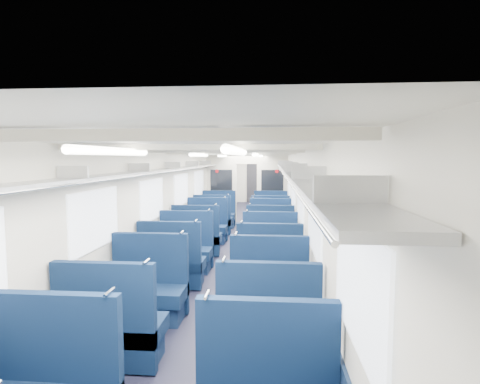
{
  "coord_description": "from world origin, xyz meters",
  "views": [
    {
      "loc": [
        0.86,
        -9.8,
        2.2
      ],
      "look_at": [
        -0.13,
        1.89,
        1.14
      ],
      "focal_mm": 28.36,
      "sensor_mm": 36.0,
      "label": 1
    }
  ],
  "objects_px": {
    "seat_11": "(270,254)",
    "seat_16": "(213,222)",
    "seat_12": "(197,239)",
    "seat_18": "(218,216)",
    "seat_8": "(172,266)",
    "seat_14": "(207,228)",
    "seat_10": "(185,252)",
    "seat_9": "(269,269)",
    "seat_15": "(270,230)",
    "bulkhead": "(247,186)",
    "seat_7": "(269,297)",
    "seat_19": "(271,216)",
    "seat_5": "(268,331)",
    "seat_4": "(111,332)",
    "seat_13": "(270,239)",
    "end_door": "(254,182)",
    "seat_17": "(270,223)",
    "seat_6": "(148,292)"
  },
  "relations": [
    {
      "from": "seat_12",
      "to": "seat_18",
      "type": "bearing_deg",
      "value": 90.0
    },
    {
      "from": "seat_8",
      "to": "end_door",
      "type": "bearing_deg",
      "value": 86.21
    },
    {
      "from": "seat_9",
      "to": "seat_17",
      "type": "bearing_deg",
      "value": 90.0
    },
    {
      "from": "seat_8",
      "to": "seat_12",
      "type": "xyz_separation_m",
      "value": [
        0.0,
        2.16,
        0.0
      ]
    },
    {
      "from": "seat_6",
      "to": "seat_10",
      "type": "height_order",
      "value": "same"
    },
    {
      "from": "seat_18",
      "to": "seat_19",
      "type": "height_order",
      "value": "same"
    },
    {
      "from": "end_door",
      "to": "seat_19",
      "type": "xyz_separation_m",
      "value": [
        0.83,
        -6.83,
        -0.63
      ]
    },
    {
      "from": "seat_15",
      "to": "seat_16",
      "type": "distance_m",
      "value": 1.98
    },
    {
      "from": "end_door",
      "to": "seat_15",
      "type": "height_order",
      "value": "end_door"
    },
    {
      "from": "seat_9",
      "to": "seat_13",
      "type": "xyz_separation_m",
      "value": [
        0.0,
        2.35,
        0.0
      ]
    },
    {
      "from": "seat_16",
      "to": "seat_15",
      "type": "bearing_deg",
      "value": -33.23
    },
    {
      "from": "seat_11",
      "to": "seat_14",
      "type": "height_order",
      "value": "same"
    },
    {
      "from": "bulkhead",
      "to": "seat_5",
      "type": "distance_m",
      "value": 9.16
    },
    {
      "from": "seat_10",
      "to": "seat_14",
      "type": "height_order",
      "value": "same"
    },
    {
      "from": "seat_9",
      "to": "seat_16",
      "type": "distance_m",
      "value": 4.86
    },
    {
      "from": "seat_11",
      "to": "end_door",
      "type": "bearing_deg",
      "value": 94.1
    },
    {
      "from": "bulkhead",
      "to": "seat_18",
      "type": "xyz_separation_m",
      "value": [
        -0.83,
        -1.13,
        -0.87
      ]
    },
    {
      "from": "seat_13",
      "to": "seat_5",
      "type": "bearing_deg",
      "value": -90.0
    },
    {
      "from": "seat_12",
      "to": "seat_17",
      "type": "height_order",
      "value": "same"
    },
    {
      "from": "seat_10",
      "to": "seat_18",
      "type": "height_order",
      "value": "same"
    },
    {
      "from": "seat_10",
      "to": "seat_9",
      "type": "bearing_deg",
      "value": -31.96
    },
    {
      "from": "seat_10",
      "to": "seat_11",
      "type": "relative_size",
      "value": 1.0
    },
    {
      "from": "seat_8",
      "to": "seat_18",
      "type": "relative_size",
      "value": 1.0
    },
    {
      "from": "seat_11",
      "to": "seat_10",
      "type": "bearing_deg",
      "value": 179.69
    },
    {
      "from": "bulkhead",
      "to": "seat_8",
      "type": "xyz_separation_m",
      "value": [
        -0.83,
        -6.77,
        -0.87
      ]
    },
    {
      "from": "seat_10",
      "to": "seat_15",
      "type": "relative_size",
      "value": 1.0
    },
    {
      "from": "seat_10",
      "to": "seat_14",
      "type": "distance_m",
      "value": 2.49
    },
    {
      "from": "bulkhead",
      "to": "seat_9",
      "type": "xyz_separation_m",
      "value": [
        0.83,
        -6.82,
        -0.87
      ]
    },
    {
      "from": "seat_8",
      "to": "seat_14",
      "type": "xyz_separation_m",
      "value": [
        0.0,
        3.48,
        0.0
      ]
    },
    {
      "from": "seat_10",
      "to": "seat_7",
      "type": "bearing_deg",
      "value": -54.11
    },
    {
      "from": "bulkhead",
      "to": "seat_15",
      "type": "xyz_separation_m",
      "value": [
        0.83,
        -3.34,
        -0.87
      ]
    },
    {
      "from": "seat_17",
      "to": "seat_18",
      "type": "bearing_deg",
      "value": 144.17
    },
    {
      "from": "seat_5",
      "to": "seat_15",
      "type": "xyz_separation_m",
      "value": [
        0.0,
        5.75,
        0.0
      ]
    },
    {
      "from": "seat_5",
      "to": "seat_19",
      "type": "relative_size",
      "value": 1.0
    },
    {
      "from": "seat_11",
      "to": "seat_16",
      "type": "xyz_separation_m",
      "value": [
        -1.66,
        3.54,
        0.0
      ]
    },
    {
      "from": "seat_5",
      "to": "seat_11",
      "type": "relative_size",
      "value": 1.0
    },
    {
      "from": "seat_5",
      "to": "seat_10",
      "type": "height_order",
      "value": "same"
    },
    {
      "from": "seat_4",
      "to": "seat_11",
      "type": "height_order",
      "value": "same"
    },
    {
      "from": "seat_13",
      "to": "seat_14",
      "type": "height_order",
      "value": "same"
    },
    {
      "from": "seat_9",
      "to": "seat_19",
      "type": "xyz_separation_m",
      "value": [
        0.0,
        5.77,
        0.0
      ]
    },
    {
      "from": "seat_12",
      "to": "seat_15",
      "type": "relative_size",
      "value": 1.0
    },
    {
      "from": "seat_15",
      "to": "seat_5",
      "type": "bearing_deg",
      "value": -90.0
    },
    {
      "from": "seat_8",
      "to": "seat_12",
      "type": "distance_m",
      "value": 2.16
    },
    {
      "from": "seat_6",
      "to": "seat_10",
      "type": "bearing_deg",
      "value": 90.0
    },
    {
      "from": "seat_6",
      "to": "seat_17",
      "type": "relative_size",
      "value": 1.0
    },
    {
      "from": "seat_8",
      "to": "bulkhead",
      "type": "bearing_deg",
      "value": 83.01
    },
    {
      "from": "seat_9",
      "to": "seat_18",
      "type": "bearing_deg",
      "value": 106.26
    },
    {
      "from": "seat_5",
      "to": "seat_15",
      "type": "relative_size",
      "value": 1.0
    },
    {
      "from": "end_door",
      "to": "seat_10",
      "type": "xyz_separation_m",
      "value": [
        -0.83,
        -11.56,
        -0.63
      ]
    },
    {
      "from": "seat_9",
      "to": "seat_10",
      "type": "xyz_separation_m",
      "value": [
        -1.66,
        1.04,
        0.0
      ]
    }
  ]
}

